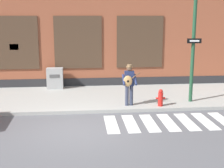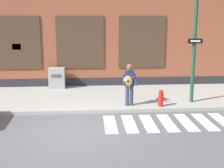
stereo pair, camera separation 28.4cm
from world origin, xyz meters
TOP-DOWN VIEW (x-y plane):
  - ground_plane at (0.00, 0.00)m, footprint 160.00×160.00m
  - sidewalk at (0.00, 4.04)m, footprint 28.00×4.50m
  - building_backdrop at (-0.00, 8.28)m, footprint 28.00×4.06m
  - crosswalk at (3.55, 0.49)m, footprint 5.20×1.90m
  - busker at (2.06, 2.34)m, footprint 0.70×0.53m
  - traffic_light at (4.77, 1.65)m, footprint 0.60×3.03m
  - utility_box at (-1.20, 5.83)m, footprint 0.81×0.53m
  - fire_hydrant at (3.33, 2.14)m, footprint 0.38×0.20m

SIDE VIEW (x-z plane):
  - ground_plane at x=0.00m, z-range 0.00..0.00m
  - crosswalk at x=3.55m, z-range 0.00..0.01m
  - sidewalk at x=0.00m, z-range 0.00..0.14m
  - fire_hydrant at x=3.33m, z-range 0.13..0.83m
  - utility_box at x=-1.20m, z-range 0.14..1.19m
  - busker at x=2.06m, z-range 0.25..1.95m
  - building_backdrop at x=0.00m, z-range 0.00..7.12m
  - traffic_light at x=4.77m, z-range 1.18..6.76m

